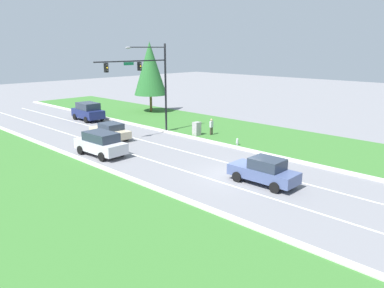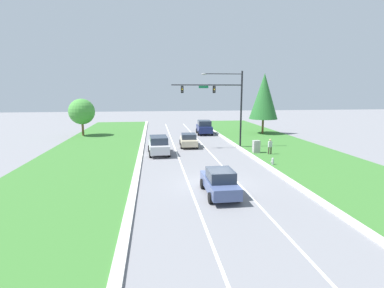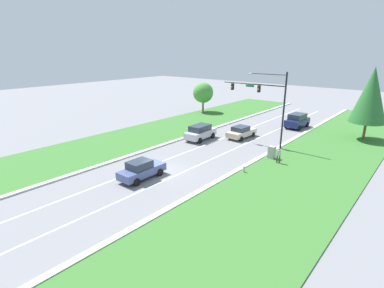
# 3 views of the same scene
# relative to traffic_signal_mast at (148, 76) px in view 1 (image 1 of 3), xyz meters

# --- Properties ---
(ground_plane) EXTENTS (160.00, 160.00, 0.00)m
(ground_plane) POSITION_rel_traffic_signal_mast_xyz_m (-3.74, -13.90, -5.87)
(ground_plane) COLOR slate
(curb_strip_right) EXTENTS (0.50, 90.00, 0.15)m
(curb_strip_right) POSITION_rel_traffic_signal_mast_xyz_m (1.91, -13.90, -5.79)
(curb_strip_right) COLOR beige
(curb_strip_right) RESTS_ON ground_plane
(curb_strip_left) EXTENTS (0.50, 90.00, 0.15)m
(curb_strip_left) POSITION_rel_traffic_signal_mast_xyz_m (-9.39, -13.90, -5.79)
(curb_strip_left) COLOR beige
(curb_strip_left) RESTS_ON ground_plane
(grass_verge_right) EXTENTS (10.00, 90.00, 0.08)m
(grass_verge_right) POSITION_rel_traffic_signal_mast_xyz_m (7.16, -13.90, -5.83)
(grass_verge_right) COLOR #38702D
(grass_verge_right) RESTS_ON ground_plane
(grass_verge_left) EXTENTS (10.00, 90.00, 0.08)m
(grass_verge_left) POSITION_rel_traffic_signal_mast_xyz_m (-14.64, -13.90, -5.83)
(grass_verge_left) COLOR #38702D
(grass_verge_left) RESTS_ON ground_plane
(lane_stripe_inner_left) EXTENTS (0.14, 81.00, 0.01)m
(lane_stripe_inner_left) POSITION_rel_traffic_signal_mast_xyz_m (-5.54, -13.90, -5.86)
(lane_stripe_inner_left) COLOR white
(lane_stripe_inner_left) RESTS_ON ground_plane
(lane_stripe_inner_right) EXTENTS (0.14, 81.00, 0.01)m
(lane_stripe_inner_right) POSITION_rel_traffic_signal_mast_xyz_m (-1.94, -13.90, -5.86)
(lane_stripe_inner_right) COLOR white
(lane_stripe_inner_right) RESTS_ON ground_plane
(traffic_signal_mast) EXTENTS (8.22, 0.41, 8.87)m
(traffic_signal_mast) POSITION_rel_traffic_signal_mast_xyz_m (0.00, 0.00, 0.00)
(traffic_signal_mast) COLOR black
(traffic_signal_mast) RESTS_ON ground_plane
(slate_blue_sedan) EXTENTS (1.97, 4.54, 1.74)m
(slate_blue_sedan) POSITION_rel_traffic_signal_mast_xyz_m (-3.86, -16.04, -5.01)
(slate_blue_sedan) COLOR #475684
(slate_blue_sedan) RESTS_ON ground_plane
(silver_suv) EXTENTS (2.31, 4.83, 1.93)m
(silver_suv) POSITION_rel_traffic_signal_mast_xyz_m (-7.47, -2.88, -4.86)
(silver_suv) COLOR silver
(silver_suv) RESTS_ON ground_plane
(navy_suv) EXTENTS (2.46, 4.65, 2.14)m
(navy_suv) POSITION_rel_traffic_signal_mast_xyz_m (-0.20, 11.25, -4.77)
(navy_suv) COLOR navy
(navy_suv) RESTS_ON ground_plane
(champagne_sedan) EXTENTS (2.24, 4.72, 1.59)m
(champagne_sedan) POSITION_rel_traffic_signal_mast_xyz_m (-3.82, 1.24, -5.07)
(champagne_sedan) COLOR beige
(champagne_sedan) RESTS_ON ground_plane
(utility_cabinet) EXTENTS (0.70, 0.60, 1.40)m
(utility_cabinet) POSITION_rel_traffic_signal_mast_xyz_m (2.89, -3.73, -5.17)
(utility_cabinet) COLOR #9E9E99
(utility_cabinet) RESTS_ON ground_plane
(pedestrian) EXTENTS (0.40, 0.25, 1.69)m
(pedestrian) POSITION_rel_traffic_signal_mast_xyz_m (4.06, -4.62, -4.93)
(pedestrian) COLOR #42382D
(pedestrian) RESTS_ON ground_plane
(fire_hydrant) EXTENTS (0.34, 0.20, 0.70)m
(fire_hydrant) POSITION_rel_traffic_signal_mast_xyz_m (2.59, -8.98, -5.52)
(fire_hydrant) COLOR #B7B7BC
(fire_hydrant) RESTS_ON ground_plane
(conifer_near_right_tree) EXTENTS (4.33, 4.33, 9.26)m
(conifer_near_right_tree) POSITION_rel_traffic_signal_mast_xyz_m (8.90, 10.47, -0.07)
(conifer_near_right_tree) COLOR brown
(conifer_near_right_tree) RESTS_ON ground_plane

